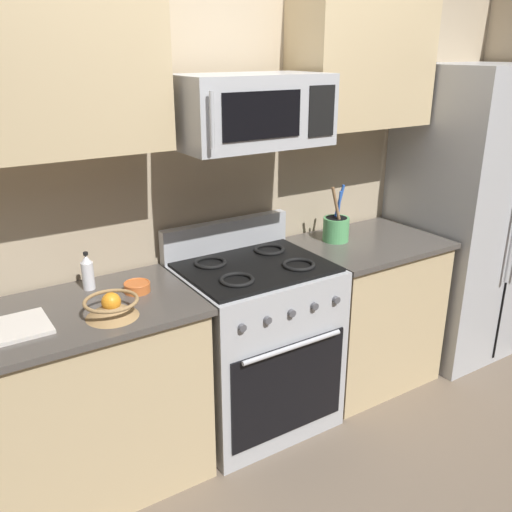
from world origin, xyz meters
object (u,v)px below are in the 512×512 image
range_oven (254,343)px  microwave (251,110)px  fruit_basket (112,306)px  prep_bowl (137,287)px  cutting_board (9,329)px  bottle_vinegar (88,272)px  utensil_crock (336,228)px  refrigerator (466,215)px

range_oven → microwave: (-0.00, 0.03, 1.22)m
fruit_basket → prep_bowl: fruit_basket is taller
microwave → prep_bowl: size_ratio=5.94×
cutting_board → bottle_vinegar: (0.39, 0.24, 0.07)m
range_oven → utensil_crock: utensil_crock is taller
range_oven → cutting_board: size_ratio=3.58×
cutting_board → prep_bowl: 0.58m
fruit_basket → bottle_vinegar: size_ratio=1.26×
refrigerator → utensil_crock: 1.01m
prep_bowl → cutting_board: bearing=-171.3°
utensil_crock → cutting_board: size_ratio=1.08×
range_oven → cutting_board: bearing=-177.6°
microwave → cutting_board: size_ratio=2.39×
range_oven → refrigerator: 1.70m
refrigerator → fruit_basket: (-2.43, -0.13, 0.02)m
utensil_crock → prep_bowl: (-1.25, -0.07, -0.05)m
microwave → prep_bowl: (-0.61, 0.01, -0.76)m
range_oven → bottle_vinegar: (-0.79, 0.19, 0.52)m
refrigerator → utensil_crock: refrigerator is taller
refrigerator → utensil_crock: (-1.00, 0.13, 0.05)m
range_oven → bottle_vinegar: 0.97m
microwave → cutting_board: 1.42m
microwave → cutting_board: microwave is taller
refrigerator → cutting_board: refrigerator is taller
fruit_basket → prep_bowl: size_ratio=1.87×
microwave → bottle_vinegar: (-0.79, 0.16, -0.70)m
refrigerator → prep_bowl: size_ratio=15.36×
range_oven → cutting_board: 1.27m
microwave → utensil_crock: 0.95m
utensil_crock → cutting_board: bearing=-175.0°
bottle_vinegar → fruit_basket: bearing=-90.8°
microwave → cutting_board: (-1.18, -0.08, -0.77)m
utensil_crock → range_oven: bearing=-170.3°
fruit_basket → cutting_board: fruit_basket is taller
range_oven → utensil_crock: (0.63, 0.11, 0.51)m
bottle_vinegar → utensil_crock: bearing=-3.3°
fruit_basket → prep_bowl: bearing=45.5°
utensil_crock → cutting_board: 1.83m
microwave → bottle_vinegar: bearing=168.3°
fruit_basket → cutting_board: bearing=165.9°
refrigerator → cutting_board: 2.82m
fruit_basket → bottle_vinegar: (0.00, 0.34, 0.04)m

